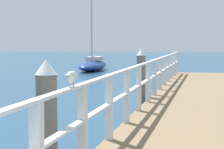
{
  "coord_description": "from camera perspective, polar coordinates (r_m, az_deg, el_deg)",
  "views": [
    {
      "loc": [
        0.45,
        -1.47,
        2.08
      ],
      "look_at": [
        -2.15,
        9.68,
        1.16
      ],
      "focal_mm": 66.45,
      "sensor_mm": 36.0,
      "label": 1
    }
  ],
  "objects": [
    {
      "name": "pier_deck",
      "position": [
        12.62,
        10.97,
        -4.18
      ],
      "size": [
        2.62,
        21.98,
        0.36
      ],
      "primitive_type": "cube",
      "color": "#846B4C",
      "rests_on": "ground_plane"
    },
    {
      "name": "pier_railing",
      "position": [
        12.62,
        5.45,
        -0.1
      ],
      "size": [
        0.12,
        20.5,
        1.15
      ],
      "color": "white",
      "rests_on": "pier_deck"
    },
    {
      "name": "dock_piling_near",
      "position": [
        5.57,
        -8.96,
        -7.37
      ],
      "size": [
        0.29,
        0.29,
        1.85
      ],
      "color": "#6B6056",
      "rests_on": "ground_plane"
    },
    {
      "name": "dock_piling_far",
      "position": [
        13.04,
        4.0,
        -0.49
      ],
      "size": [
        0.29,
        0.29,
        1.85
      ],
      "color": "#6B6056",
      "rests_on": "ground_plane"
    },
    {
      "name": "seagull_foreground",
      "position": [
        5.23,
        -5.6,
        -0.27
      ],
      "size": [
        0.25,
        0.45,
        0.21
      ],
      "rotation": [
        0.0,
        0.0,
        3.57
      ],
      "color": "white",
      "rests_on": "pier_railing"
    },
    {
      "name": "boat_1",
      "position": [
        29.75,
        -2.65,
        1.37
      ],
      "size": [
        1.95,
        5.6,
        7.69
      ],
      "rotation": [
        0.0,
        0.0,
        3.2
      ],
      "color": "navy",
      "rests_on": "ground_plane"
    }
  ]
}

